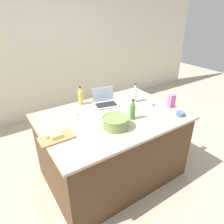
{
  "coord_description": "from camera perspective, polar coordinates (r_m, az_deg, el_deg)",
  "views": [
    {
      "loc": [
        -1.2,
        -1.79,
        2.06
      ],
      "look_at": [
        0.0,
        0.0,
        0.95
      ],
      "focal_mm": 32.57,
      "sensor_mm": 36.0,
      "label": 1
    }
  ],
  "objects": [
    {
      "name": "ground_plane",
      "position": [
        2.98,
        0.0,
        -16.44
      ],
      "size": [
        12.0,
        12.0,
        0.0
      ],
      "primitive_type": "plane",
      "color": "#B7A88E"
    },
    {
      "name": "wall_back",
      "position": [
        4.31,
        -17.71,
        15.85
      ],
      "size": [
        8.0,
        0.1,
        2.6
      ],
      "primitive_type": "cube",
      "color": "beige",
      "rests_on": "ground"
    },
    {
      "name": "island_counter",
      "position": [
        2.69,
        0.0,
        -9.48
      ],
      "size": [
        1.72,
        1.21,
        0.9
      ],
      "color": "#4C331E",
      "rests_on": "ground"
    },
    {
      "name": "laptop",
      "position": [
        2.72,
        -1.98,
        3.06
      ],
      "size": [
        0.35,
        0.29,
        0.22
      ],
      "color": "#B7B7BC",
      "rests_on": "island_counter"
    },
    {
      "name": "mixing_bowl_large",
      "position": [
        2.19,
        1.02,
        -2.82
      ],
      "size": [
        0.29,
        0.29,
        0.13
      ],
      "color": "#72934C",
      "rests_on": "island_counter"
    },
    {
      "name": "bottle_oil",
      "position": [
        2.73,
        -8.8,
        4.1
      ],
      "size": [
        0.06,
        0.06,
        0.25
      ],
      "color": "#DBC64C",
      "rests_on": "island_counter"
    },
    {
      "name": "bottle_olive",
      "position": [
        2.35,
        5.79,
        0.19
      ],
      "size": [
        0.06,
        0.06,
        0.25
      ],
      "color": "#4C8C38",
      "rests_on": "island_counter"
    },
    {
      "name": "bottle_vinegar",
      "position": [
        2.79,
        6.39,
        4.86
      ],
      "size": [
        0.06,
        0.06,
        0.26
      ],
      "color": "white",
      "rests_on": "island_counter"
    },
    {
      "name": "cutting_board",
      "position": [
        2.11,
        -15.31,
        -7.0
      ],
      "size": [
        0.34,
        0.19,
        0.02
      ],
      "primitive_type": "cube",
      "color": "#AD7F4C",
      "rests_on": "island_counter"
    },
    {
      "name": "butter_stick_left",
      "position": [
        2.07,
        -15.29,
        -6.72
      ],
      "size": [
        0.11,
        0.04,
        0.04
      ],
      "primitive_type": "cube",
      "rotation": [
        0.0,
        0.0,
        0.03
      ],
      "color": "#F4E58C",
      "rests_on": "cutting_board"
    },
    {
      "name": "butter_stick_right",
      "position": [
        2.1,
        -16.66,
        -6.41
      ],
      "size": [
        0.11,
        0.05,
        0.04
      ],
      "primitive_type": "cube",
      "rotation": [
        0.0,
        0.0,
        -0.09
      ],
      "color": "#F4E58C",
      "rests_on": "cutting_board"
    },
    {
      "name": "ramekin_small",
      "position": [
        2.76,
        10.68,
        2.41
      ],
      "size": [
        0.09,
        0.09,
        0.05
      ],
      "primitive_type": "cylinder",
      "color": "white",
      "rests_on": "island_counter"
    },
    {
      "name": "ramekin_medium",
      "position": [
        2.57,
        18.63,
        -0.51
      ],
      "size": [
        0.1,
        0.1,
        0.05
      ],
      "primitive_type": "cylinder",
      "color": "slate",
      "rests_on": "island_counter"
    },
    {
      "name": "candy_bag",
      "position": [
        2.75,
        16.36,
        3.03
      ],
      "size": [
        0.09,
        0.06,
        0.17
      ],
      "primitive_type": "cube",
      "color": "pink",
      "rests_on": "island_counter"
    },
    {
      "name": "candy_0",
      "position": [
        2.89,
        5.56,
        3.65
      ],
      "size": [
        0.02,
        0.02,
        0.02
      ],
      "primitive_type": "sphere",
      "color": "blue",
      "rests_on": "island_counter"
    },
    {
      "name": "candy_1",
      "position": [
        2.5,
        -9.64,
        -0.63
      ],
      "size": [
        0.02,
        0.02,
        0.02
      ],
      "primitive_type": "sphere",
      "color": "blue",
      "rests_on": "island_counter"
    },
    {
      "name": "candy_3",
      "position": [
        2.18,
        -1.97,
        -4.7
      ],
      "size": [
        0.02,
        0.02,
        0.02
      ],
      "primitive_type": "sphere",
      "color": "green",
      "rests_on": "island_counter"
    }
  ]
}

